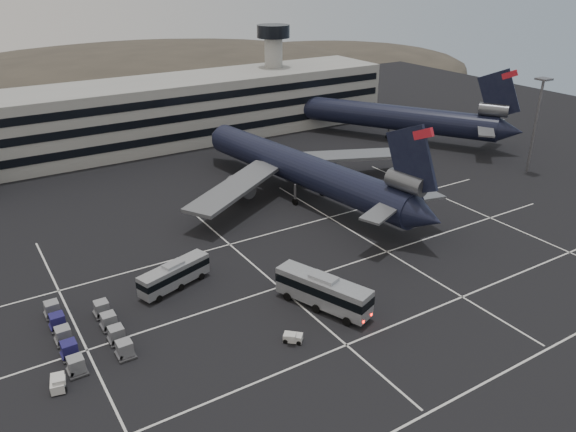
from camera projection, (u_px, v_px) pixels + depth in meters
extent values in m
plane|color=black|center=(336.00, 288.00, 71.22)|extent=(260.00, 260.00, 0.00)
cube|color=silver|center=(472.00, 390.00, 54.24)|extent=(90.00, 0.25, 0.01)
cube|color=silver|center=(389.00, 328.00, 63.50)|extent=(90.00, 0.25, 0.01)
cube|color=silver|center=(318.00, 274.00, 74.30)|extent=(90.00, 0.25, 0.01)
cube|color=silver|center=(265.00, 235.00, 85.11)|extent=(90.00, 0.25, 0.01)
cube|color=silver|center=(82.00, 340.00, 61.33)|extent=(0.25, 55.00, 0.01)
cube|color=silver|center=(271.00, 280.00, 72.94)|extent=(0.25, 55.00, 0.01)
cube|color=silver|center=(378.00, 246.00, 81.66)|extent=(0.25, 55.00, 0.01)
cube|color=silver|center=(480.00, 214.00, 92.30)|extent=(0.25, 55.00, 0.01)
cube|color=gray|center=(143.00, 115.00, 123.90)|extent=(120.00, 18.00, 14.00)
cube|color=black|center=(159.00, 140.00, 118.36)|extent=(118.00, 0.20, 1.60)
cube|color=black|center=(157.00, 122.00, 116.71)|extent=(118.00, 0.20, 1.60)
cube|color=black|center=(155.00, 104.00, 115.18)|extent=(118.00, 0.20, 1.60)
cylinder|color=gray|center=(274.00, 79.00, 140.73)|extent=(4.40, 4.40, 22.00)
cylinder|color=black|center=(273.00, 31.00, 135.98)|extent=(8.00, 8.00, 3.00)
ellipsoid|color=#38332B|center=(140.00, 104.00, 222.51)|extent=(252.00, 180.00, 44.00)
ellipsoid|color=#38332B|center=(307.00, 73.00, 259.36)|extent=(168.00, 120.00, 24.00)
cylinder|color=slate|center=(535.00, 127.00, 107.15)|extent=(0.50, 0.50, 18.00)
cube|color=slate|center=(544.00, 79.00, 103.40)|extent=(2.40, 2.40, 0.35)
cylinder|color=black|center=(302.00, 169.00, 96.89)|extent=(12.17, 48.31, 5.60)
cone|color=black|center=(218.00, 136.00, 115.17)|extent=(6.17, 5.23, 5.60)
cone|color=black|center=(427.00, 217.00, 78.40)|extent=(5.68, 5.65, 5.04)
cube|color=black|center=(412.00, 161.00, 77.79)|extent=(1.80, 9.45, 10.97)
cube|color=red|center=(423.00, 134.00, 75.01)|extent=(0.99, 3.28, 2.24)
cylinder|color=#595B60|center=(407.00, 182.00, 79.50)|extent=(3.50, 6.32, 2.70)
cube|color=slate|center=(382.00, 211.00, 78.83)|extent=(8.15, 5.57, 0.87)
cube|color=slate|center=(420.00, 197.00, 83.75)|extent=(7.71, 3.73, 0.87)
cube|color=slate|center=(236.00, 187.00, 91.29)|extent=(21.81, 15.74, 1.75)
cylinder|color=#595B60|center=(241.00, 187.00, 95.84)|extent=(3.43, 5.82, 2.70)
cube|color=slate|center=(344.00, 156.00, 105.93)|extent=(22.68, 10.68, 1.75)
cylinder|color=#595B60|center=(322.00, 164.00, 106.97)|extent=(3.43, 5.82, 2.70)
cylinder|color=slate|center=(249.00, 163.00, 108.84)|extent=(0.44, 0.44, 3.00)
cylinder|color=black|center=(250.00, 171.00, 109.52)|extent=(0.65, 1.16, 1.10)
cylinder|color=slate|center=(295.00, 193.00, 94.86)|extent=(0.44, 0.44, 3.00)
cylinder|color=black|center=(295.00, 202.00, 95.54)|extent=(0.65, 1.16, 1.10)
cylinder|color=slate|center=(323.00, 184.00, 98.60)|extent=(0.44, 0.44, 3.00)
cylinder|color=black|center=(322.00, 193.00, 99.28)|extent=(0.65, 1.16, 1.10)
cylinder|color=black|center=(390.00, 117.00, 129.37)|extent=(29.72, 43.93, 5.60)
cone|color=black|center=(288.00, 105.00, 140.06)|extent=(7.12, 6.75, 5.60)
cone|color=black|center=(511.00, 131.00, 118.56)|extent=(6.90, 6.89, 5.04)
cube|color=black|center=(499.00, 94.00, 116.93)|extent=(5.35, 8.35, 10.97)
cube|color=red|center=(510.00, 75.00, 114.59)|extent=(2.15, 3.05, 2.24)
cylinder|color=#595B60|center=(494.00, 110.00, 118.50)|extent=(5.42, 6.53, 2.70)
cube|color=slate|center=(486.00, 130.00, 116.72)|extent=(7.66, 7.48, 0.87)
cube|color=slate|center=(492.00, 121.00, 123.57)|extent=(8.14, 5.50, 0.87)
cylinder|color=slate|center=(389.00, 130.00, 130.61)|extent=(0.44, 0.44, 3.00)
cylinder|color=black|center=(388.00, 136.00, 131.29)|extent=(1.00, 1.20, 1.10)
cube|color=#919499|center=(323.00, 291.00, 66.31)|extent=(6.85, 12.39, 3.32)
cube|color=black|center=(323.00, 288.00, 66.14)|extent=(6.92, 12.47, 1.05)
cube|color=#919499|center=(324.00, 277.00, 65.54)|extent=(2.82, 3.73, 0.39)
cylinder|color=black|center=(347.00, 322.00, 63.66)|extent=(0.70, 1.12, 1.06)
cylinder|color=black|center=(360.00, 311.00, 65.66)|extent=(0.70, 1.12, 1.06)
cylinder|color=black|center=(316.00, 309.00, 66.03)|extent=(0.70, 1.12, 1.06)
cylinder|color=black|center=(329.00, 298.00, 68.03)|extent=(0.70, 1.12, 1.06)
cylinder|color=black|center=(287.00, 297.00, 68.39)|extent=(0.70, 1.12, 1.06)
cylinder|color=black|center=(301.00, 287.00, 70.39)|extent=(0.70, 1.12, 1.06)
cube|color=#FF0C05|center=(364.00, 322.00, 62.80)|extent=(0.29, 0.18, 0.24)
cube|color=#FF0C05|center=(371.00, 315.00, 64.08)|extent=(0.29, 0.18, 0.24)
cube|color=#919499|center=(174.00, 275.00, 70.66)|extent=(10.08, 5.24, 2.69)
cube|color=black|center=(174.00, 272.00, 70.53)|extent=(10.15, 5.31, 0.85)
cube|color=#919499|center=(173.00, 264.00, 70.04)|extent=(3.01, 2.21, 0.31)
cylinder|color=black|center=(201.00, 276.00, 73.02)|extent=(0.91, 0.54, 0.86)
cylinder|color=black|center=(190.00, 271.00, 74.32)|extent=(0.91, 0.54, 0.86)
cylinder|color=black|center=(181.00, 287.00, 70.59)|extent=(0.91, 0.54, 0.86)
cylinder|color=black|center=(169.00, 281.00, 71.89)|extent=(0.91, 0.54, 0.86)
cylinder|color=black|center=(159.00, 299.00, 68.16)|extent=(0.91, 0.54, 0.86)
cylinder|color=black|center=(148.00, 292.00, 69.47)|extent=(0.91, 0.54, 0.86)
cube|color=silver|center=(58.00, 383.00, 54.23)|extent=(1.75, 2.57, 0.96)
cube|color=silver|center=(57.00, 382.00, 53.51)|extent=(1.35, 1.19, 0.53)
cylinder|color=black|center=(52.00, 393.00, 53.44)|extent=(0.36, 0.63, 0.60)
cylinder|color=black|center=(65.00, 390.00, 53.80)|extent=(0.36, 0.63, 0.60)
cylinder|color=black|center=(52.00, 381.00, 54.90)|extent=(0.36, 0.63, 0.60)
cylinder|color=black|center=(65.00, 379.00, 55.27)|extent=(0.36, 0.63, 0.60)
cube|color=silver|center=(293.00, 337.00, 60.99)|extent=(2.24, 2.21, 0.83)
cube|color=silver|center=(297.00, 334.00, 60.67)|extent=(1.30, 1.31, 0.46)
cylinder|color=black|center=(299.00, 343.00, 60.50)|extent=(0.51, 0.50, 0.52)
cylinder|color=black|center=(300.00, 337.00, 61.41)|extent=(0.51, 0.50, 0.52)
cylinder|color=black|center=(285.00, 341.00, 60.77)|extent=(0.51, 0.50, 0.52)
cylinder|color=black|center=(287.00, 336.00, 61.68)|extent=(0.51, 0.50, 0.52)
cube|color=#2D2D30|center=(77.00, 371.00, 56.47)|extent=(1.88, 2.17, 0.18)
cylinder|color=black|center=(78.00, 372.00, 56.50)|extent=(0.10, 0.20, 0.20)
cube|color=gray|center=(76.00, 364.00, 56.11)|extent=(1.53, 1.53, 1.57)
cube|color=#2D2D30|center=(126.00, 355.00, 58.85)|extent=(1.88, 2.17, 0.18)
cylinder|color=black|center=(126.00, 355.00, 58.87)|extent=(0.10, 0.20, 0.20)
cube|color=gray|center=(125.00, 348.00, 58.48)|extent=(1.53, 1.53, 1.57)
cube|color=#2D2D30|center=(71.00, 355.00, 58.76)|extent=(1.88, 2.17, 0.18)
cylinder|color=black|center=(71.00, 356.00, 58.78)|extent=(0.10, 0.20, 0.20)
cube|color=#1C1854|center=(69.00, 349.00, 58.40)|extent=(1.53, 1.53, 1.57)
cube|color=#2D2D30|center=(117.00, 340.00, 61.13)|extent=(1.88, 2.17, 0.18)
cylinder|color=black|center=(118.00, 341.00, 61.15)|extent=(0.10, 0.20, 0.20)
cube|color=gray|center=(116.00, 334.00, 60.77)|extent=(1.53, 1.53, 1.57)
cube|color=#2D2D30|center=(65.00, 341.00, 61.04)|extent=(1.88, 2.17, 0.18)
cylinder|color=black|center=(65.00, 341.00, 61.06)|extent=(0.10, 0.20, 0.20)
cube|color=gray|center=(63.00, 334.00, 60.68)|extent=(1.53, 1.53, 1.57)
cube|color=#2D2D30|center=(110.00, 327.00, 63.41)|extent=(1.88, 2.17, 0.18)
cylinder|color=black|center=(110.00, 327.00, 63.44)|extent=(0.10, 0.20, 0.20)
cube|color=gray|center=(109.00, 320.00, 63.05)|extent=(1.53, 1.53, 1.57)
cube|color=#2D2D30|center=(59.00, 327.00, 63.32)|extent=(1.88, 2.17, 0.18)
cylinder|color=black|center=(59.00, 327.00, 63.35)|extent=(0.10, 0.20, 0.20)
cube|color=#1C1854|center=(57.00, 321.00, 62.96)|extent=(1.53, 1.53, 1.57)
cube|color=#2D2D30|center=(103.00, 314.00, 65.69)|extent=(1.88, 2.17, 0.18)
cylinder|color=black|center=(103.00, 314.00, 65.72)|extent=(0.10, 0.20, 0.20)
cube|color=gray|center=(102.00, 308.00, 65.33)|extent=(1.53, 1.53, 1.57)
cube|color=#2D2D30|center=(53.00, 314.00, 65.61)|extent=(1.88, 2.17, 0.18)
cylinder|color=black|center=(54.00, 315.00, 65.63)|extent=(0.10, 0.20, 0.20)
cube|color=gray|center=(52.00, 308.00, 65.24)|extent=(1.53, 1.53, 1.57)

